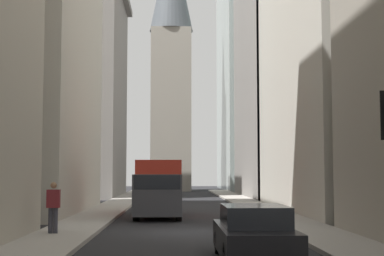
% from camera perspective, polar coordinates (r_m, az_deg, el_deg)
% --- Properties ---
extents(ground_plane, '(135.00, 135.00, 0.00)m').
position_cam_1_polar(ground_plane, '(21.40, -0.11, -10.55)').
color(ground_plane, black).
extents(sidewalk_right, '(90.00, 2.20, 0.14)m').
position_cam_1_polar(sidewalk_right, '(21.73, -12.25, -10.17)').
color(sidewalk_right, gray).
rests_on(sidewalk_right, ground_plane).
extents(sidewalk_left, '(90.00, 2.20, 0.14)m').
position_cam_1_polar(sidewalk_left, '(21.99, 11.88, -10.10)').
color(sidewalk_left, gray).
rests_on(sidewalk_left, ground_plane).
extents(building_left_far, '(17.33, 10.00, 28.25)m').
position_cam_1_polar(building_left_far, '(51.91, 10.86, 8.81)').
color(building_left_far, gray).
rests_on(building_left_far, ground_plane).
extents(building_right_far, '(13.01, 10.50, 21.83)m').
position_cam_1_polar(building_right_far, '(53.56, -12.55, 4.94)').
color(building_right_far, gray).
rests_on(building_right_far, ground_plane).
extents(church_spire, '(5.24, 5.24, 32.09)m').
position_cam_1_polar(church_spire, '(68.61, -2.12, 7.75)').
color(church_spire, gray).
rests_on(church_spire, ground_plane).
extents(delivery_truck, '(6.46, 2.25, 2.84)m').
position_cam_1_polar(delivery_truck, '(28.50, -3.38, -6.08)').
color(delivery_truck, red).
rests_on(delivery_truck, ground_plane).
extents(sedan_black, '(4.30, 1.78, 1.42)m').
position_cam_1_polar(sedan_black, '(14.59, 6.31, -10.74)').
color(sedan_black, black).
rests_on(sedan_black, ground_plane).
extents(pedestrian, '(0.26, 0.44, 1.76)m').
position_cam_1_polar(pedestrian, '(20.24, -13.92, -7.63)').
color(pedestrian, '#33333D').
rests_on(pedestrian, sidewalk_right).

